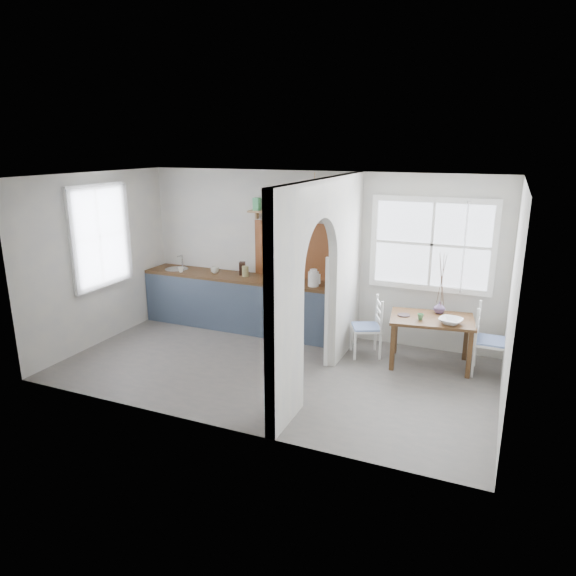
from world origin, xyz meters
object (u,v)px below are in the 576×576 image
at_px(dining_table, 430,341).
at_px(kettle, 313,278).
at_px(chair_left, 366,327).
at_px(chair_right, 492,341).
at_px(vase, 439,307).

xyz_separation_m(dining_table, kettle, (-1.81, 0.19, 0.69)).
bearing_deg(kettle, dining_table, -22.01).
distance_m(chair_left, kettle, 1.10).
distance_m(chair_left, chair_right, 1.70).
bearing_deg(chair_right, dining_table, 90.65).
distance_m(chair_left, vase, 1.06).
height_order(dining_table, vase, vase).
height_order(dining_table, kettle, kettle).
xyz_separation_m(chair_right, kettle, (-2.60, 0.20, 0.55)).
xyz_separation_m(dining_table, chair_left, (-0.91, -0.01, 0.09)).
xyz_separation_m(chair_left, kettle, (-0.90, 0.21, 0.59)).
bearing_deg(chair_left, vase, 80.41).
bearing_deg(chair_left, kettle, -127.48).
bearing_deg(kettle, chair_right, -20.19).
relative_size(dining_table, kettle, 4.19).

